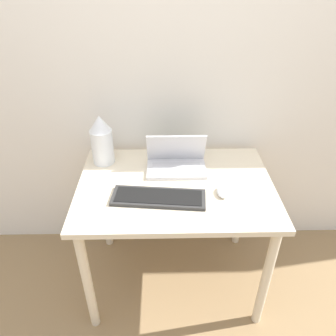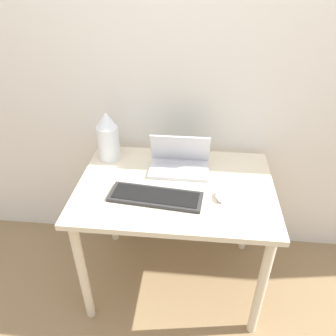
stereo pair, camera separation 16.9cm
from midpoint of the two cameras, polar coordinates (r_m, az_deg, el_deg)
ground_plane at (r=2.07m, az=-1.11°, el=-26.46°), size 12.00×12.00×0.00m
wall_back at (r=1.91m, az=-1.65°, el=17.10°), size 6.00×0.05×2.50m
desk at (r=1.80m, az=-1.39°, el=-5.61°), size 1.04×0.73×0.76m
laptop at (r=1.84m, az=-1.17°, el=1.11°), size 0.33×0.20×0.21m
keyboard at (r=1.64m, az=-4.61°, el=-5.24°), size 0.48×0.20×0.02m
mouse at (r=1.67m, az=6.63°, el=-4.24°), size 0.06×0.10×0.03m
vase at (r=1.90m, az=-13.99°, el=4.65°), size 0.12×0.12×0.29m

